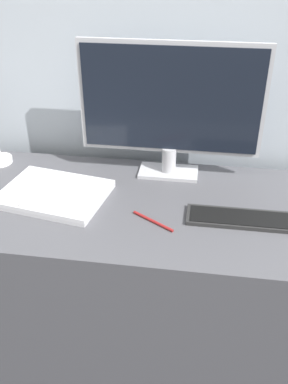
# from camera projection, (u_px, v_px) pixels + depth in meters

# --- Properties ---
(wall_back) EXTENTS (3.60, 0.05, 2.40)m
(wall_back) POSITION_uv_depth(u_px,v_px,m) (195.00, 34.00, 1.43)
(wall_back) COLOR #B2BCC6
(wall_back) RESTS_ON ground_plane
(desk) EXTENTS (1.59, 0.59, 0.75)m
(desk) POSITION_uv_depth(u_px,v_px,m) (177.00, 293.00, 1.55)
(desk) COLOR #4C4C51
(desk) RESTS_ON ground_plane
(monitor) EXTENTS (0.61, 0.11, 0.46)m
(monitor) POSITION_uv_depth(u_px,v_px,m) (171.00, 106.00, 1.41)
(monitor) COLOR #B7B7BC
(monitor) RESTS_ON desk
(keyboard) EXTENTS (0.33, 0.10, 0.01)m
(keyboard) POSITION_uv_depth(u_px,v_px,m) (241.00, 218.00, 1.29)
(keyboard) COLOR #282828
(keyboard) RESTS_ON desk
(laptop) EXTENTS (0.37, 0.30, 0.03)m
(laptop) POSITION_uv_depth(u_px,v_px,m) (54.00, 194.00, 1.40)
(laptop) COLOR silver
(laptop) RESTS_ON desk
(ereader) EXTENTS (0.13, 0.20, 0.01)m
(ereader) POSITION_uv_depth(u_px,v_px,m) (49.00, 191.00, 1.38)
(ereader) COLOR white
(ereader) RESTS_ON laptop
(pen) EXTENTS (0.13, 0.09, 0.01)m
(pen) POSITION_uv_depth(u_px,v_px,m) (153.00, 221.00, 1.28)
(pen) COLOR maroon
(pen) RESTS_ON desk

